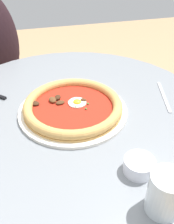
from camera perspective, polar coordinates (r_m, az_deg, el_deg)
name	(u,v)px	position (r m, az deg, el deg)	size (l,w,h in m)	color
dining_table	(75,153)	(0.93, -2.72, -9.00)	(0.92, 0.92, 0.72)	gray
pizza_on_plate	(72,107)	(0.80, -3.44, 1.12)	(0.34, 0.34, 0.04)	white
water_glass	(165,196)	(0.56, 16.76, -17.25)	(0.07, 0.07, 0.10)	silver
ramekin_capers	(139,165)	(0.63, 11.42, -11.44)	(0.07, 0.07, 0.04)	white
fork_utensil	(164,96)	(0.91, 16.61, 3.33)	(0.18, 0.06, 0.00)	#BCBCC1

